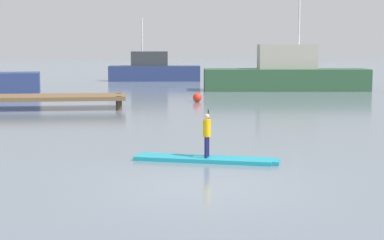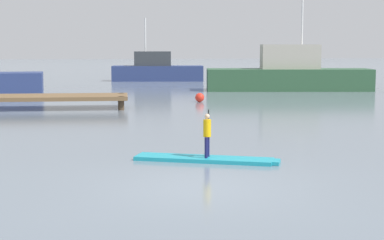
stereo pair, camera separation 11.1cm
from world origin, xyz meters
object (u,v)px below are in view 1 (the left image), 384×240
object	(u,v)px
paddleboard_near	(206,159)
fishing_boat_white_large	(286,75)
mooring_buoy_near	(197,97)
paddler_child_solo	(207,133)
fishing_boat_green_midground	(153,70)

from	to	relation	value
paddleboard_near	fishing_boat_white_large	world-z (taller)	fishing_boat_white_large
paddleboard_near	mooring_buoy_near	xyz separation A→B (m)	(1.84, 16.57, 0.19)
paddleboard_near	paddler_child_solo	distance (m)	0.68
paddleboard_near	paddler_child_solo	size ratio (longest dim) A/B	3.06
paddler_child_solo	mooring_buoy_near	xyz separation A→B (m)	(1.82, 16.56, -0.49)
paddleboard_near	fishing_boat_white_large	xyz separation A→B (m)	(8.60, 24.24, 0.96)
fishing_boat_white_large	fishing_boat_green_midground	world-z (taller)	fishing_boat_white_large
paddleboard_near	fishing_boat_green_midground	world-z (taller)	fishing_boat_green_midground
paddleboard_near	fishing_boat_white_large	bearing A→B (deg)	70.47
fishing_boat_green_midground	paddler_child_solo	bearing A→B (deg)	-91.02
mooring_buoy_near	fishing_boat_white_large	bearing A→B (deg)	48.62
paddler_child_solo	mooring_buoy_near	distance (m)	16.67
paddleboard_near	mooring_buoy_near	bearing A→B (deg)	83.66
fishing_boat_green_midground	mooring_buoy_near	distance (m)	19.43
paddleboard_near	paddler_child_solo	bearing A→B (deg)	21.51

